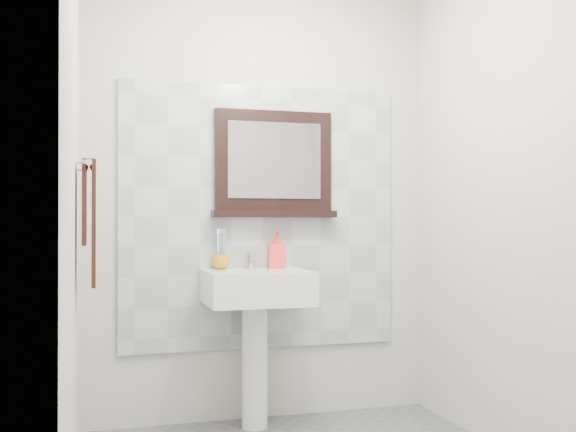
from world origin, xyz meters
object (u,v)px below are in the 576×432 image
object	(u,v)px
toothbrush_cup	(221,262)
framed_mirror	(274,167)
soap_dispenser	(277,250)
pedestal_sink	(257,304)
hand_towel	(90,213)

from	to	relation	value
toothbrush_cup	framed_mirror	world-z (taller)	framed_mirror
toothbrush_cup	framed_mirror	bearing A→B (deg)	8.86
framed_mirror	toothbrush_cup	bearing A→B (deg)	-171.14
toothbrush_cup	soap_dispenser	size ratio (longest dim) A/B	0.50
pedestal_sink	toothbrush_cup	distance (m)	0.31
pedestal_sink	framed_mirror	xyz separation A→B (m)	(0.14, 0.19, 0.76)
framed_mirror	hand_towel	distance (m)	1.21
pedestal_sink	framed_mirror	bearing A→B (deg)	52.20
soap_dispenser	hand_towel	distance (m)	1.18
soap_dispenser	hand_towel	size ratio (longest dim) A/B	0.38
hand_towel	framed_mirror	bearing A→B (deg)	31.14
pedestal_sink	soap_dispenser	bearing A→B (deg)	42.27
soap_dispenser	framed_mirror	size ratio (longest dim) A/B	0.29
pedestal_sink	soap_dispenser	world-z (taller)	soap_dispenser
toothbrush_cup	soap_dispenser	xyz separation A→B (m)	(0.32, 0.00, 0.06)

